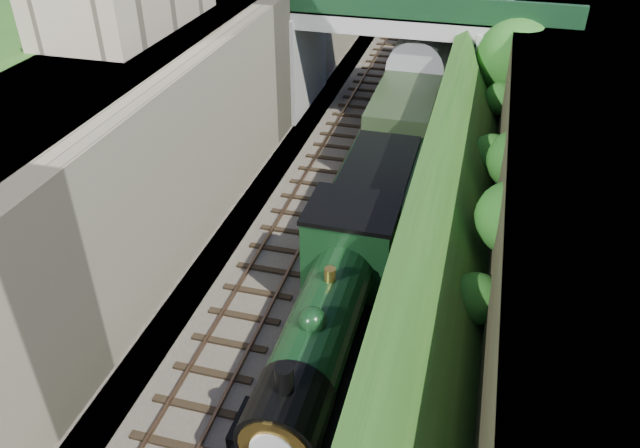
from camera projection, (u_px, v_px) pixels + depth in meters
The scene contains 12 objects.
trackbed at pixel (381, 145), 31.66m from camera, with size 10.00×90.00×0.20m, color #473F38.
retaining_wall at pixel (276, 70), 30.98m from camera, with size 1.00×90.00×7.00m, color #756B56.
street_plateau_left at pixel (211, 64), 31.74m from camera, with size 6.00×90.00×7.00m, color #262628.
street_plateau_right at pixel (594, 108), 27.91m from camera, with size 8.00×90.00×6.25m, color #262628.
embankment_slope at pixel (487, 127), 27.11m from camera, with size 4.72×90.00×6.46m.
track_left at pixel (343, 138), 32.01m from camera, with size 2.50×90.00×0.20m.
track_right at pixel (405, 145), 31.31m from camera, with size 2.50×90.00×0.20m.
road_bridge at pixel (417, 45), 32.47m from camera, with size 16.00×6.40×7.25m.
tree at pixel (517, 60), 28.77m from camera, with size 3.60×3.80×6.60m.
locomotive at pixel (328, 321), 18.05m from camera, with size 3.10×10.22×3.83m.
tender at pixel (376, 202), 24.12m from camera, with size 2.70×6.00×3.05m.
coach_front at pixel (420, 79), 34.02m from camera, with size 2.90×18.00×3.70m.
Camera 1 is at (4.51, -8.43, 14.21)m, focal length 35.00 mm.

